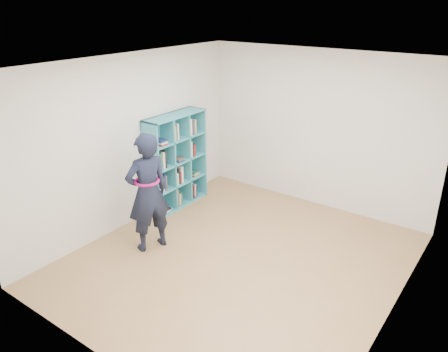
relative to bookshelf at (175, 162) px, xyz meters
The scene contains 9 objects.
floor 2.15m from the bookshelf, 23.45° to the right, with size 4.50×4.50×0.00m, color #9D7647.
ceiling 2.72m from the bookshelf, 23.45° to the right, with size 4.50×4.50×0.00m, color white.
wall_left 0.97m from the bookshelf, 101.11° to the right, with size 0.02×4.50×2.60m, color silver.
wall_right 3.96m from the bookshelf, 11.75° to the right, with size 0.02×4.50×2.60m, color silver.
wall_back 2.40m from the bookshelf, 38.20° to the left, with size 4.00×0.02×2.60m, color silver.
wall_front 3.60m from the bookshelf, 58.85° to the right, with size 4.00×0.02×2.60m, color silver.
bookshelf is the anchor object (origin of this frame).
person 1.42m from the bookshelf, 63.09° to the right, with size 0.58×0.71×1.69m.
smartphone 1.27m from the bookshelf, 64.95° to the right, with size 0.02×0.09×0.14m.
Camera 1 is at (2.81, -4.24, 3.31)m, focal length 35.00 mm.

